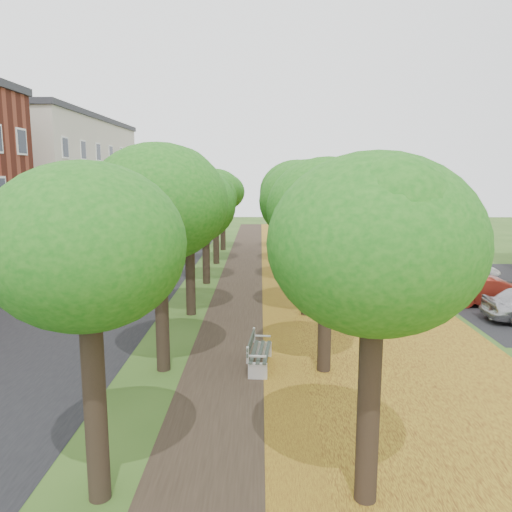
{
  "coord_description": "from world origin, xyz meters",
  "views": [
    {
      "loc": [
        0.71,
        -8.19,
        5.8
      ],
      "look_at": [
        0.52,
        11.88,
        2.5
      ],
      "focal_mm": 35.0,
      "sensor_mm": 36.0,
      "label": 1
    }
  ],
  "objects_px": {
    "bench": "(258,352)",
    "car_white": "(447,266)",
    "car_red": "(492,292)",
    "car_grey": "(472,282)"
  },
  "relations": [
    {
      "from": "bench",
      "to": "car_white",
      "type": "xyz_separation_m",
      "value": [
        10.36,
        12.78,
        0.27
      ]
    },
    {
      "from": "car_white",
      "to": "car_red",
      "type": "bearing_deg",
      "value": -169.26
    },
    {
      "from": "car_red",
      "to": "car_grey",
      "type": "distance_m",
      "value": 2.1
    },
    {
      "from": "car_white",
      "to": "car_grey",
      "type": "bearing_deg",
      "value": -169.26
    },
    {
      "from": "car_red",
      "to": "car_white",
      "type": "xyz_separation_m",
      "value": [
        0.0,
        5.52,
        0.1
      ]
    },
    {
      "from": "bench",
      "to": "car_grey",
      "type": "bearing_deg",
      "value": -42.82
    },
    {
      "from": "car_red",
      "to": "car_grey",
      "type": "xyz_separation_m",
      "value": [
        0.0,
        2.1,
        -0.03
      ]
    },
    {
      "from": "car_red",
      "to": "car_white",
      "type": "bearing_deg",
      "value": 9.19
    },
    {
      "from": "car_red",
      "to": "car_grey",
      "type": "height_order",
      "value": "car_red"
    },
    {
      "from": "car_grey",
      "to": "car_white",
      "type": "height_order",
      "value": "car_white"
    }
  ]
}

